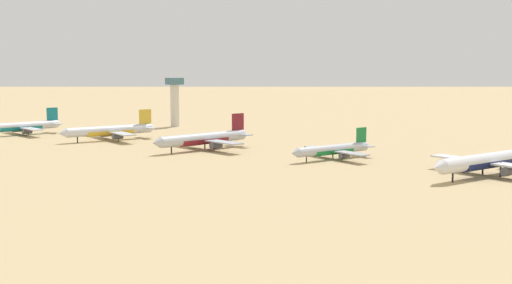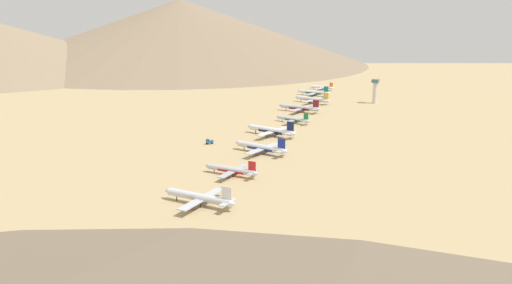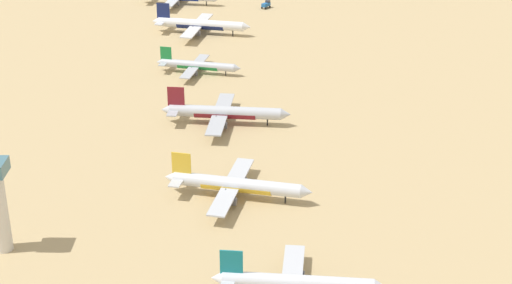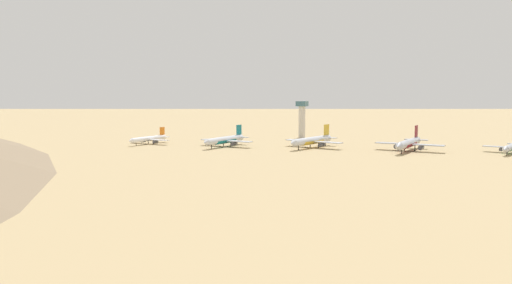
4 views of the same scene
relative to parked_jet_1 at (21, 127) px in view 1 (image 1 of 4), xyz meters
name	(u,v)px [view 1 (image 1 of 4)]	position (x,y,z in m)	size (l,w,h in m)	color
ground_plane	(330,161)	(-33.53, 155.70, -4.10)	(2535.91, 2535.91, 0.00)	tan
parked_jet_1	(21,127)	(0.00, 0.00, 0.00)	(42.79, 34.80, 12.33)	silver
parked_jet_2	(111,131)	(-16.84, 49.14, 0.23)	(44.85, 36.75, 13.01)	silver
parked_jet_3	(204,139)	(-23.38, 102.99, 0.37)	(46.64, 37.93, 13.44)	#B2B7C1
parked_jet_4	(333,150)	(-37.45, 154.27, -0.60)	(36.24, 29.70, 10.52)	#B2B7C1
parked_jet_5	(487,161)	(-40.93, 207.64, 0.52)	(47.99, 39.29, 13.90)	silver
control_tower	(175,99)	(-77.29, 19.69, 10.66)	(7.20, 7.20, 26.21)	beige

